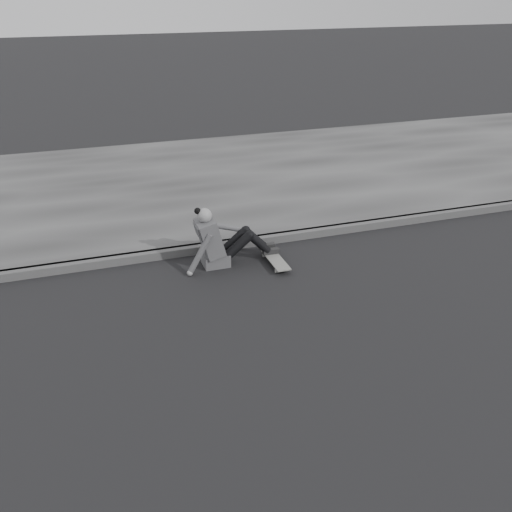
# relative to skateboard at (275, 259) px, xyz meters

# --- Properties ---
(ground) EXTENTS (80.00, 80.00, 0.00)m
(ground) POSITION_rel_skateboard_xyz_m (1.58, -1.87, -0.07)
(ground) COLOR black
(ground) RESTS_ON ground
(curb) EXTENTS (24.00, 0.16, 0.12)m
(curb) POSITION_rel_skateboard_xyz_m (1.58, 0.71, -0.01)
(curb) COLOR #464646
(curb) RESTS_ON ground
(sidewalk) EXTENTS (24.00, 6.00, 0.12)m
(sidewalk) POSITION_rel_skateboard_xyz_m (1.58, 3.73, -0.01)
(sidewalk) COLOR #3C3C3C
(sidewalk) RESTS_ON ground
(skateboard) EXTENTS (0.20, 0.78, 0.09)m
(skateboard) POSITION_rel_skateboard_xyz_m (0.00, 0.00, 0.00)
(skateboard) COLOR #A8A8A3
(skateboard) RESTS_ON ground
(seated_woman) EXTENTS (1.38, 0.46, 0.88)m
(seated_woman) POSITION_rel_skateboard_xyz_m (-0.73, 0.25, 0.29)
(seated_woman) COLOR #49494B
(seated_woman) RESTS_ON ground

